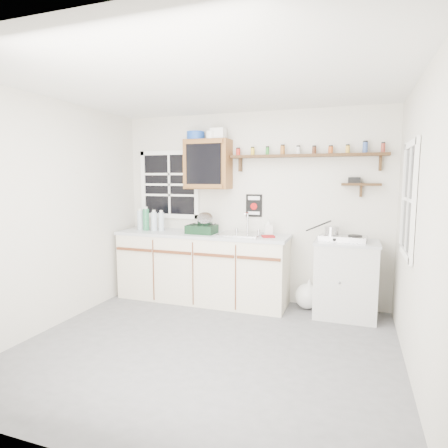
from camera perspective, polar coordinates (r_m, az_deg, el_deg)
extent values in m
cube|color=#565659|center=(3.87, -2.66, -18.35)|extent=(3.60, 3.20, 0.02)
cube|color=white|center=(3.60, -2.91, 20.90)|extent=(3.60, 3.20, 0.02)
cube|color=beige|center=(4.52, -24.61, 1.35)|extent=(0.02, 3.20, 2.50)
cube|color=beige|center=(3.30, 27.78, -0.71)|extent=(0.02, 3.20, 2.50)
cube|color=beige|center=(5.04, 4.10, 2.51)|extent=(3.60, 0.02, 2.50)
cube|color=beige|center=(2.13, -19.28, -4.18)|extent=(3.60, 0.02, 2.50)
cube|color=beige|center=(5.07, -3.36, -6.75)|extent=(2.27, 0.60, 0.88)
cube|color=#A3A7AB|center=(4.98, -3.40, -1.60)|extent=(2.31, 0.62, 0.04)
cube|color=#5F3019|center=(5.13, -13.57, -3.79)|extent=(0.53, 0.02, 0.03)
cube|color=#5F3019|center=(4.85, -7.91, -4.28)|extent=(0.53, 0.02, 0.03)
cube|color=#5F3019|center=(4.62, -1.61, -4.78)|extent=(0.53, 0.02, 0.03)
cube|color=#5F3019|center=(4.46, 5.25, -5.26)|extent=(0.53, 0.02, 0.03)
cube|color=#BBBAB4|center=(4.72, 18.02, -8.12)|extent=(0.70, 0.55, 0.88)
cube|color=#A3A7AB|center=(4.63, 18.24, -2.67)|extent=(0.73, 0.57, 0.03)
cube|color=#B6B6BB|center=(4.79, 2.52, -1.63)|extent=(0.52, 0.44, 0.03)
cylinder|color=#B6B6BB|center=(4.91, 3.62, 0.17)|extent=(0.02, 0.02, 0.28)
cylinder|color=#B6B6BB|center=(4.84, 3.44, 1.62)|extent=(0.02, 0.14, 0.02)
cube|color=brown|center=(5.05, -2.44, 9.06)|extent=(0.60, 0.30, 0.65)
cube|color=black|center=(4.90, -3.15, 9.12)|extent=(0.48, 0.02, 0.52)
cylinder|color=#17409A|center=(5.14, -4.34, 13.26)|extent=(0.24, 0.24, 0.11)
cube|color=white|center=(5.02, -0.87, 13.60)|extent=(0.18, 0.15, 0.14)
cylinder|color=white|center=(5.01, -2.06, 13.38)|extent=(0.12, 0.12, 0.10)
cube|color=black|center=(4.79, 12.38, 10.15)|extent=(1.91, 0.18, 0.04)
cube|color=black|center=(5.00, 2.52, 9.02)|extent=(0.03, 0.10, 0.18)
cube|color=black|center=(4.80, 22.71, 8.57)|extent=(0.03, 0.10, 0.18)
cylinder|color=red|center=(4.98, 2.17, 10.88)|extent=(0.05, 0.05, 0.08)
cylinder|color=black|center=(4.98, 2.17, 11.45)|extent=(0.05, 0.05, 0.02)
cylinder|color=gold|center=(4.93, 4.37, 10.94)|extent=(0.05, 0.05, 0.09)
cylinder|color=black|center=(4.93, 4.38, 11.56)|extent=(0.04, 0.04, 0.02)
cylinder|color=#267226|center=(4.88, 6.62, 10.96)|extent=(0.04, 0.04, 0.09)
cylinder|color=black|center=(4.88, 6.63, 11.60)|extent=(0.04, 0.04, 0.02)
cylinder|color=#99591E|center=(4.84, 8.91, 11.05)|extent=(0.06, 0.06, 0.11)
cylinder|color=black|center=(4.85, 8.92, 11.77)|extent=(0.05, 0.05, 0.02)
cylinder|color=silver|center=(4.81, 11.23, 10.92)|extent=(0.05, 0.05, 0.09)
cylinder|color=black|center=(4.81, 11.25, 11.56)|extent=(0.05, 0.05, 0.02)
cylinder|color=#4C2614|center=(4.78, 13.58, 10.85)|extent=(0.05, 0.05, 0.09)
cylinder|color=black|center=(4.79, 13.59, 11.46)|extent=(0.04, 0.04, 0.02)
cylinder|color=#B24C19|center=(4.77, 15.94, 10.77)|extent=(0.06, 0.06, 0.08)
cylinder|color=black|center=(4.77, 15.96, 11.36)|extent=(0.05, 0.05, 0.02)
cylinder|color=gold|center=(4.76, 18.32, 10.73)|extent=(0.05, 0.05, 0.09)
cylinder|color=black|center=(4.76, 18.34, 11.35)|extent=(0.04, 0.04, 0.02)
cylinder|color=#334C8C|center=(4.76, 20.71, 10.84)|extent=(0.06, 0.06, 0.12)
cylinder|color=black|center=(4.77, 20.75, 11.67)|extent=(0.05, 0.05, 0.02)
cylinder|color=maroon|center=(4.77, 23.08, 10.61)|extent=(0.05, 0.05, 0.10)
cylinder|color=black|center=(4.77, 23.11, 11.33)|extent=(0.04, 0.04, 0.02)
cube|color=black|center=(4.76, 20.17, 5.69)|extent=(0.45, 0.15, 0.03)
cube|color=black|center=(4.80, 20.12, 4.74)|extent=(0.03, 0.08, 0.14)
cube|color=black|center=(4.76, 19.23, 6.33)|extent=(0.14, 0.10, 0.07)
cube|color=black|center=(5.00, 4.59, 2.82)|extent=(0.22, 0.01, 0.30)
cube|color=white|center=(4.99, 4.58, 3.96)|extent=(0.16, 0.00, 0.05)
cylinder|color=#A50C0C|center=(5.00, 4.56, 2.70)|extent=(0.09, 0.01, 0.09)
cube|color=white|center=(5.00, 4.55, 1.67)|extent=(0.16, 0.00, 0.04)
cube|color=black|center=(5.44, -8.31, 5.96)|extent=(0.85, 0.02, 0.90)
cube|color=white|center=(5.44, -8.31, 5.96)|extent=(0.93, 0.03, 0.98)
cube|color=black|center=(3.82, 26.38, 3.34)|extent=(0.02, 0.70, 1.00)
cube|color=white|center=(3.82, 26.38, 3.34)|extent=(0.03, 0.78, 1.08)
cylinder|color=#AABCC7|center=(5.38, -12.65, 0.57)|extent=(0.08, 0.08, 0.27)
cylinder|color=white|center=(5.37, -12.69, 2.17)|extent=(0.05, 0.05, 0.03)
cylinder|color=#256F45|center=(5.32, -11.79, 0.67)|extent=(0.09, 0.09, 0.30)
cylinder|color=white|center=(5.30, -11.84, 2.44)|extent=(0.05, 0.05, 0.03)
cylinder|color=#AABCC7|center=(5.26, -10.61, 0.40)|extent=(0.08, 0.08, 0.26)
cylinder|color=white|center=(5.24, -10.65, 1.96)|extent=(0.04, 0.04, 0.03)
cylinder|color=#AABCC7|center=(5.23, -9.53, 0.36)|extent=(0.08, 0.08, 0.25)
cylinder|color=white|center=(5.21, -9.56, 1.91)|extent=(0.04, 0.04, 0.03)
cube|color=black|center=(4.92, -3.41, -0.80)|extent=(0.38, 0.28, 0.11)
cylinder|color=#B6B6BB|center=(4.89, -2.92, 0.47)|extent=(0.27, 0.29, 0.22)
imported|color=white|center=(4.77, 6.80, -0.48)|extent=(0.13, 0.13, 0.21)
cube|color=maroon|center=(4.65, 6.75, -1.88)|extent=(0.19, 0.18, 0.02)
cube|color=#B6B6BB|center=(4.60, 17.70, -2.10)|extent=(0.56, 0.34, 0.07)
cylinder|color=black|center=(4.60, 16.08, -1.57)|extent=(0.16, 0.16, 0.01)
cylinder|color=black|center=(4.59, 19.36, -1.71)|extent=(0.16, 0.16, 0.01)
cylinder|color=#B6B6BB|center=(4.59, 16.10, -1.00)|extent=(0.16, 0.16, 0.10)
cylinder|color=black|center=(4.68, 14.18, -0.29)|extent=(0.31, 0.12, 0.16)
ellipsoid|color=silver|center=(4.90, 12.56, -10.68)|extent=(0.36, 0.32, 0.38)
cone|color=silver|center=(4.84, 12.85, -8.76)|extent=(0.10, 0.10, 0.10)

